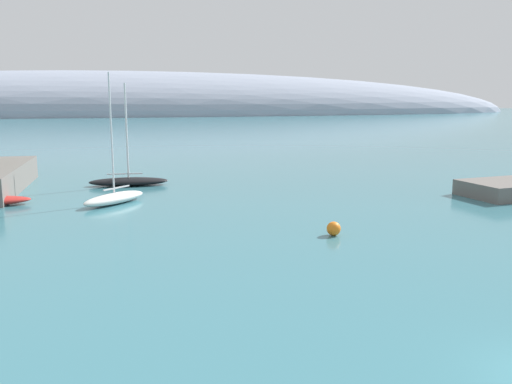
# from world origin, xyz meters

# --- Properties ---
(distant_ridge) EXTENTS (387.57, 76.99, 37.46)m
(distant_ridge) POSITION_xyz_m (-18.83, 234.32, 0.00)
(distant_ridge) COLOR #8E99AD
(distant_ridge) RESTS_ON ground
(sailboat_black_mid_mooring) EXTENTS (7.13, 2.56, 9.13)m
(sailboat_black_mid_mooring) POSITION_xyz_m (-11.99, 37.72, 0.47)
(sailboat_black_mid_mooring) COLOR black
(sailboat_black_mid_mooring) RESTS_ON water
(sailboat_white_outer_mooring) EXTENTS (5.22, 5.21, 9.71)m
(sailboat_white_outer_mooring) POSITION_xyz_m (-13.04, 29.41, 0.51)
(sailboat_white_outer_mooring) COLOR white
(sailboat_white_outer_mooring) RESTS_ON water
(mooring_buoy_orange) EXTENTS (0.82, 0.82, 0.82)m
(mooring_buoy_orange) POSITION_xyz_m (-0.41, 16.83, 0.41)
(mooring_buoy_orange) COLOR orange
(mooring_buoy_orange) RESTS_ON water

